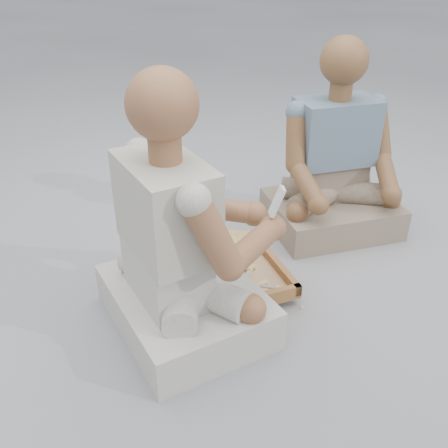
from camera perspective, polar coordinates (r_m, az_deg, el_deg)
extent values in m
plane|color=gray|center=(2.16, 0.92, -8.85)|extent=(60.00, 60.00, 0.00)
cube|color=#AB8642|center=(2.42, -3.28, -3.54)|extent=(0.63, 0.47, 0.04)
cube|color=brown|center=(2.18, 0.88, -6.81)|extent=(0.52, 0.44, 0.01)
cube|color=brown|center=(2.30, -0.73, -3.75)|extent=(0.48, 0.09, 0.05)
cube|color=brown|center=(2.03, 2.72, -8.86)|extent=(0.48, 0.09, 0.05)
cube|color=brown|center=(2.24, 6.26, -4.94)|extent=(0.08, 0.38, 0.05)
cube|color=brown|center=(2.11, -4.86, -7.38)|extent=(0.08, 0.38, 0.05)
cube|color=tan|center=(2.18, 0.88, -6.58)|extent=(0.46, 0.38, 0.01)
cube|color=silver|center=(2.15, 4.02, -6.95)|extent=(0.14, 0.09, 0.00)
cylinder|color=tan|center=(2.13, 6.92, -7.44)|extent=(0.07, 0.05, 0.02)
cube|color=silver|center=(2.13, 1.98, -7.11)|extent=(0.09, 0.13, 0.00)
cylinder|color=tan|center=(2.21, 2.86, -5.51)|extent=(0.06, 0.07, 0.02)
cube|color=silver|center=(2.17, -0.90, -6.45)|extent=(0.08, 0.14, 0.00)
cylinder|color=tan|center=(2.25, -0.12, -4.86)|extent=(0.05, 0.07, 0.02)
cube|color=silver|center=(2.21, -1.59, -5.58)|extent=(0.15, 0.05, 0.00)
cylinder|color=tan|center=(2.25, 0.95, -4.87)|extent=(0.07, 0.04, 0.02)
cube|color=silver|center=(2.10, 1.58, -7.80)|extent=(0.15, 0.06, 0.00)
cylinder|color=tan|center=(2.15, 4.10, -6.89)|extent=(0.07, 0.04, 0.02)
cube|color=silver|center=(2.10, 0.82, -7.67)|extent=(0.07, 0.14, 0.00)
cylinder|color=tan|center=(2.18, 1.23, -5.95)|extent=(0.05, 0.07, 0.02)
cube|color=silver|center=(2.15, 2.73, -6.44)|extent=(0.06, 0.15, 0.00)
cylinder|color=tan|center=(2.24, 2.81, -4.79)|extent=(0.04, 0.07, 0.02)
cube|color=silver|center=(2.12, 2.67, -7.42)|extent=(0.14, 0.09, 0.00)
cylinder|color=tan|center=(2.10, 5.61, -7.90)|extent=(0.07, 0.05, 0.02)
cube|color=silver|center=(2.21, -0.09, -5.37)|extent=(0.15, 0.02, 0.00)
cylinder|color=tan|center=(2.24, 2.68, -5.02)|extent=(0.07, 0.02, 0.02)
cube|color=tan|center=(2.27, 3.49, -6.52)|extent=(0.02, 0.02, 0.00)
cube|color=tan|center=(2.22, 3.74, -7.56)|extent=(0.02, 0.02, 0.00)
cube|color=tan|center=(2.21, 4.54, -7.86)|extent=(0.02, 0.02, 0.00)
cube|color=tan|center=(2.34, -3.60, -5.39)|extent=(0.02, 0.02, 0.00)
cube|color=tan|center=(2.11, -2.59, -9.73)|extent=(0.02, 0.02, 0.00)
cube|color=tan|center=(2.25, 6.88, -7.17)|extent=(0.02, 0.02, 0.00)
cube|color=tan|center=(2.15, 8.96, -9.42)|extent=(0.02, 0.02, 0.00)
cube|color=tan|center=(2.46, 5.76, -3.52)|extent=(0.02, 0.02, 0.00)
cube|color=tan|center=(2.20, -5.66, -8.09)|extent=(0.02, 0.02, 0.00)
cube|color=tan|center=(2.45, -8.98, -3.87)|extent=(0.02, 0.02, 0.00)
cube|color=tan|center=(2.14, -1.19, -9.16)|extent=(0.02, 0.02, 0.00)
cube|color=tan|center=(2.18, -1.32, -8.26)|extent=(0.02, 0.02, 0.00)
cube|color=#B8B5AB|center=(2.01, -4.46, -9.23)|extent=(0.68, 0.77, 0.17)
cube|color=#B8B5AB|center=(1.88, -6.53, -5.43)|extent=(0.32, 0.41, 0.20)
cube|color=#B9B6A4|center=(1.74, -6.69, 1.95)|extent=(0.35, 0.46, 0.34)
sphere|color=brown|center=(1.61, -7.07, 13.41)|extent=(0.24, 0.24, 0.24)
sphere|color=brown|center=(2.04, 3.47, 1.20)|extent=(0.11, 0.11, 0.11)
sphere|color=brown|center=(1.95, 5.61, -0.43)|extent=(0.11, 0.11, 0.11)
cube|color=gray|center=(2.71, 12.10, 1.17)|extent=(0.65, 0.53, 0.16)
cube|color=gray|center=(2.68, 11.86, 5.14)|extent=(0.36, 0.24, 0.19)
cube|color=slate|center=(2.58, 12.56, 10.28)|extent=(0.40, 0.26, 0.32)
sphere|color=brown|center=(2.48, 13.58, 17.71)|extent=(0.23, 0.23, 0.23)
sphere|color=brown|center=(2.56, 18.58, 3.24)|extent=(0.10, 0.10, 0.10)
sphere|color=brown|center=(2.37, 10.77, 2.18)|extent=(0.10, 0.10, 0.10)
cube|color=silver|center=(1.90, 6.07, 2.57)|extent=(0.06, 0.06, 0.12)
cube|color=black|center=(1.89, 6.08, 2.86)|extent=(0.02, 0.04, 0.04)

